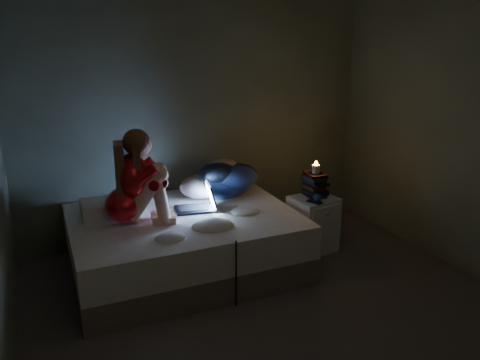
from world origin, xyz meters
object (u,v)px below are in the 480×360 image
candle (316,169)px  phone (312,202)px  woman (123,178)px  laptop (195,197)px  nightstand (313,224)px  bed (185,243)px

candle → phone: bearing=-129.9°
woman → laptop: (0.62, 0.08, -0.27)m
woman → nightstand: (1.74, -0.08, -0.65)m
bed → nightstand: (1.25, -0.09, 0.01)m
candle → phone: 0.32m
woman → nightstand: size_ratio=1.48×
bed → laptop: size_ratio=5.32×
bed → woman: 0.81m
woman → nightstand: woman is taller
woman → candle: (1.77, -0.05, -0.11)m
laptop → nightstand: size_ratio=0.67×
laptop → nightstand: (1.12, -0.17, -0.38)m
bed → nightstand: 1.25m
woman → phone: (1.65, -0.19, -0.37)m
bed → candle: (1.28, -0.06, 0.54)m
bed → nightstand: bearing=-4.1°
bed → laptop: 0.41m
laptop → bed: bearing=-139.9°
woman → candle: size_ratio=9.83×
bed → phone: phone is taller
candle → bed: bearing=177.4°
nightstand → woman: bearing=167.9°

